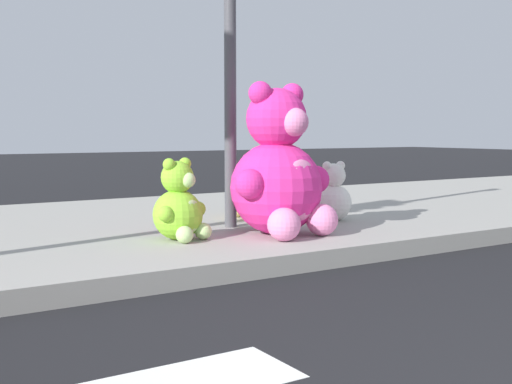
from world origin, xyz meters
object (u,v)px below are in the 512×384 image
Objects in this scene: plush_white at (332,197)px; plush_lime at (180,207)px; plush_yellow at (253,194)px; sign_pole at (230,41)px; plush_pink_large at (279,174)px.

plush_lime reaches higher than plush_white.
sign_pole is at bearing -138.92° from plush_yellow.
plush_yellow is 1.00× the size of plush_white.
plush_yellow is at bearing 34.63° from plush_lime.
sign_pole reaches higher than plush_yellow.
plush_lime is at bearing -145.37° from plush_yellow.
plush_white is at bearing 7.26° from plush_lime.
sign_pole reaches higher than plush_lime.
plush_lime reaches higher than plush_yellow.
plush_white is at bearing -8.80° from sign_pole.
plush_white reaches higher than plush_yellow.
sign_pole is 2.47× the size of plush_pink_large.
plush_yellow is 0.88× the size of plush_lime.
plush_white is (0.93, 0.42, -0.28)m from plush_pink_large.
sign_pole reaches higher than plush_white.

